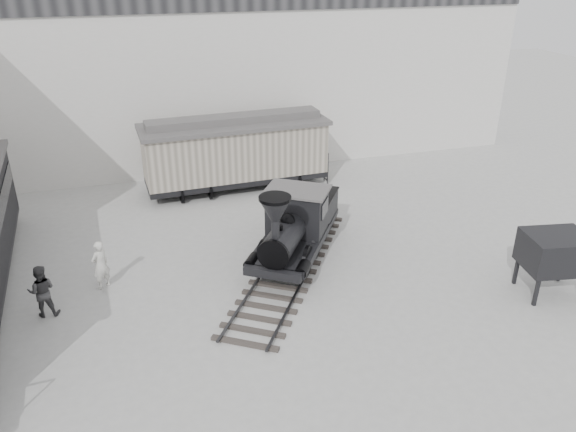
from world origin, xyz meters
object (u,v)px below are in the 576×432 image
object	(u,v)px
visitor_b	(42,291)
boxcar	(235,151)
visitor_a	(101,265)
locomotive	(294,229)
coal_hopper	(554,256)

from	to	relation	value
visitor_b	boxcar	bearing A→B (deg)	-129.32
visitor_a	boxcar	bearing A→B (deg)	-167.03
locomotive	visitor_b	size ratio (longest dim) A/B	5.26
visitor_a	coal_hopper	size ratio (longest dim) A/B	0.79
visitor_a	coal_hopper	xyz separation A→B (m)	(14.47, -4.70, 0.53)
boxcar	visitor_a	bearing A→B (deg)	-132.32
visitor_a	visitor_b	size ratio (longest dim) A/B	1.01
locomotive	visitor_a	bearing A→B (deg)	-147.08
visitor_a	visitor_b	distance (m)	2.11
coal_hopper	locomotive	bearing A→B (deg)	158.29
boxcar	visitor_b	bearing A→B (deg)	-135.29
boxcar	coal_hopper	world-z (taller)	boxcar
boxcar	visitor_b	distance (m)	12.00
visitor_b	coal_hopper	bearing A→B (deg)	171.02
locomotive	coal_hopper	xyz separation A→B (m)	(7.56, -4.67, 0.16)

